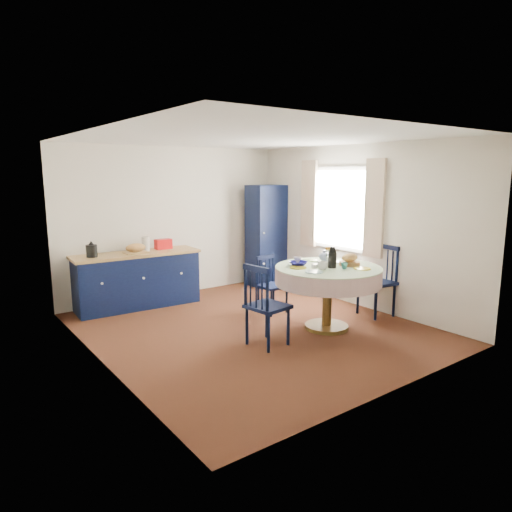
# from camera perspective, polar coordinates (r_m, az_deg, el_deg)

# --- Properties ---
(floor) EXTENTS (4.50, 4.50, 0.00)m
(floor) POSITION_cam_1_polar(r_m,az_deg,el_deg) (6.23, -0.40, -9.02)
(floor) COLOR black
(floor) RESTS_ON ground
(ceiling) EXTENTS (4.50, 4.50, 0.00)m
(ceiling) POSITION_cam_1_polar(r_m,az_deg,el_deg) (5.89, -0.44, 14.58)
(ceiling) COLOR white
(ceiling) RESTS_ON wall_back
(wall_back) EXTENTS (4.00, 0.02, 2.50)m
(wall_back) POSITION_cam_1_polar(r_m,az_deg,el_deg) (7.85, -10.18, 4.22)
(wall_back) COLOR white
(wall_back) RESTS_ON floor
(wall_left) EXTENTS (0.02, 4.50, 2.50)m
(wall_left) POSITION_cam_1_polar(r_m,az_deg,el_deg) (5.03, -19.14, 0.45)
(wall_left) COLOR white
(wall_left) RESTS_ON floor
(wall_right) EXTENTS (0.02, 4.50, 2.50)m
(wall_right) POSITION_cam_1_polar(r_m,az_deg,el_deg) (7.28, 12.42, 3.68)
(wall_right) COLOR white
(wall_right) RESTS_ON floor
(window) EXTENTS (0.10, 1.74, 1.45)m
(window) POSITION_cam_1_polar(r_m,az_deg,el_deg) (7.42, 10.51, 6.00)
(window) COLOR white
(window) RESTS_ON wall_right
(kitchen_counter) EXTENTS (1.95, 0.71, 1.10)m
(kitchen_counter) POSITION_cam_1_polar(r_m,az_deg,el_deg) (7.33, -14.61, -2.77)
(kitchen_counter) COLOR black
(kitchen_counter) RESTS_ON floor
(pantry_cabinet) EXTENTS (0.66, 0.48, 1.85)m
(pantry_cabinet) POSITION_cam_1_polar(r_m,az_deg,el_deg) (8.43, 1.28, 2.57)
(pantry_cabinet) COLOR black
(pantry_cabinet) RESTS_ON floor
(dining_table) EXTENTS (1.40, 1.40, 1.13)m
(dining_table) POSITION_cam_1_polar(r_m,az_deg,el_deg) (6.11, 9.01, -2.50)
(dining_table) COLOR brown
(dining_table) RESTS_ON floor
(chair_left) EXTENTS (0.48, 0.50, 1.01)m
(chair_left) POSITION_cam_1_polar(r_m,az_deg,el_deg) (5.48, 1.14, -6.13)
(chair_left) COLOR black
(chair_left) RESTS_ON floor
(chair_far) EXTENTS (0.40, 0.38, 0.85)m
(chair_far) POSITION_cam_1_polar(r_m,az_deg,el_deg) (6.82, 1.88, -3.52)
(chair_far) COLOR black
(chair_far) RESTS_ON floor
(chair_right) EXTENTS (0.50, 0.52, 1.03)m
(chair_right) POSITION_cam_1_polar(r_m,az_deg,el_deg) (6.91, 15.11, -2.92)
(chair_right) COLOR black
(chair_right) RESTS_ON floor
(mug_a) EXTENTS (0.13, 0.13, 0.11)m
(mug_a) POSITION_cam_1_polar(r_m,az_deg,el_deg) (5.88, 8.32, -1.18)
(mug_a) COLOR silver
(mug_a) RESTS_ON dining_table
(mug_b) EXTENTS (0.09, 0.09, 0.08)m
(mug_b) POSITION_cam_1_polar(r_m,az_deg,el_deg) (5.97, 10.99, -1.22)
(mug_b) COLOR #27706B
(mug_b) RESTS_ON dining_table
(mug_c) EXTENTS (0.11, 0.11, 0.09)m
(mug_c) POSITION_cam_1_polar(r_m,az_deg,el_deg) (6.47, 9.52, -0.24)
(mug_c) COLOR black
(mug_c) RESTS_ON dining_table
(mug_d) EXTENTS (0.10, 0.10, 0.10)m
(mug_d) POSITION_cam_1_polar(r_m,az_deg,el_deg) (6.22, 5.20, -0.53)
(mug_d) COLOR silver
(mug_d) RESTS_ON dining_table
(cobalt_bowl) EXTENTS (0.24, 0.24, 0.06)m
(cobalt_bowl) POSITION_cam_1_polar(r_m,az_deg,el_deg) (6.10, 5.27, -0.93)
(cobalt_bowl) COLOR navy
(cobalt_bowl) RESTS_ON dining_table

